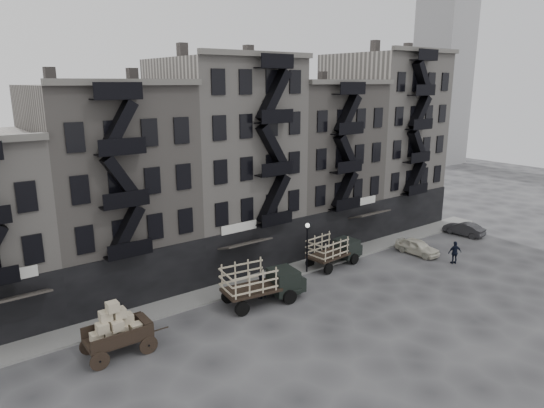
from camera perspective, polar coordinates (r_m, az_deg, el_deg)
ground at (r=36.47m, az=3.22°, el=-10.48°), size 140.00×140.00×0.00m
sidewalk at (r=39.13m, az=-0.37°, el=-8.57°), size 55.00×2.50×0.15m
building_midwest at (r=37.65m, az=-18.42°, el=1.64°), size 10.00×11.35×16.20m
building_center at (r=41.65m, az=-5.42°, el=4.86°), size 10.00×11.35×18.20m
building_mideast at (r=47.76m, az=4.88°, el=4.86°), size 10.00×11.35×16.20m
building_east at (r=54.69m, az=12.81°, el=7.33°), size 10.00×11.35×19.20m
lamp_post at (r=39.11m, az=4.17°, el=-4.38°), size 0.36×0.36×4.28m
wagon at (r=29.57m, az=-17.97°, el=-13.40°), size 3.89×2.13×3.26m
stake_truck_west at (r=34.36m, az=-1.22°, el=-8.96°), size 6.19×3.13×2.99m
stake_truck_east at (r=41.52m, az=7.35°, el=-5.15°), size 5.54×2.63×2.70m
car_east at (r=45.97m, az=16.73°, el=-4.84°), size 1.82×4.14×1.39m
car_far at (r=53.09m, az=21.65°, el=-2.74°), size 1.77×4.15×1.33m
pedestrian_mid at (r=35.36m, az=-1.34°, el=-9.68°), size 1.01×0.87×1.82m
policeman at (r=44.57m, az=20.71°, el=-5.36°), size 1.26×0.99×1.99m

